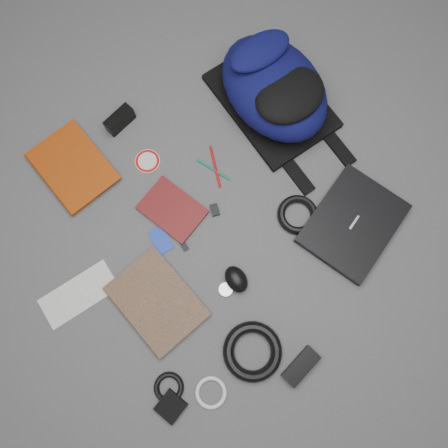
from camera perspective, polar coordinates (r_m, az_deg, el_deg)
ground at (r=1.49m, az=-0.00°, el=-0.18°), size 4.00×4.00×0.00m
backpack at (r=1.57m, az=6.57°, el=17.25°), size 0.33×0.49×0.20m
laptop at (r=1.54m, az=16.47°, el=0.06°), size 0.40×0.35×0.03m
textbook_red at (r=1.63m, az=-22.02°, el=4.65°), size 0.24×0.30×0.03m
comic_book at (r=1.47m, az=-12.09°, el=-12.59°), size 0.25×0.32×0.02m
envelope at (r=1.53m, az=-18.43°, el=-8.71°), size 0.25×0.12×0.00m
dvd_case at (r=1.50m, az=-6.76°, el=1.87°), size 0.20×0.24×0.02m
compact_camera at (r=1.63m, az=-13.46°, el=13.08°), size 0.12×0.06×0.06m
sticker_disc at (r=1.58m, az=-9.97°, el=8.09°), size 0.11×0.11×0.00m
pen_teal at (r=1.54m, az=-1.40°, el=7.12°), size 0.06×0.13×0.01m
pen_red at (r=1.55m, az=-1.15°, el=7.50°), size 0.06×0.15×0.01m
id_badge at (r=1.49m, az=-8.21°, el=-2.11°), size 0.07×0.09×0.00m
usb_black at (r=1.48m, az=-5.38°, el=-2.58°), size 0.02×0.05×0.01m
key_fob at (r=1.49m, az=-1.21°, el=1.85°), size 0.04×0.05×0.01m
mouse at (r=1.43m, az=1.62°, el=-7.22°), size 0.07×0.10×0.05m
headphone_left at (r=1.45m, az=-5.55°, el=-11.60°), size 0.06×0.06×0.01m
headphone_right at (r=1.45m, az=0.23°, el=-8.55°), size 0.06×0.06×0.01m
cable_coil at (r=1.50m, az=9.60°, el=1.21°), size 0.17×0.17×0.03m
power_brick at (r=1.46m, az=10.00°, el=-17.83°), size 0.14×0.08×0.03m
power_cord_coil at (r=1.44m, az=3.74°, el=-16.27°), size 0.22×0.22×0.04m
pouch at (r=1.47m, az=-6.97°, el=-22.58°), size 0.10×0.10×0.02m
earbud_coil at (r=1.46m, az=-7.21°, el=-20.42°), size 0.12×0.12×0.02m
white_cable_coil at (r=1.46m, az=-1.72°, el=-21.16°), size 0.11×0.11×0.01m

